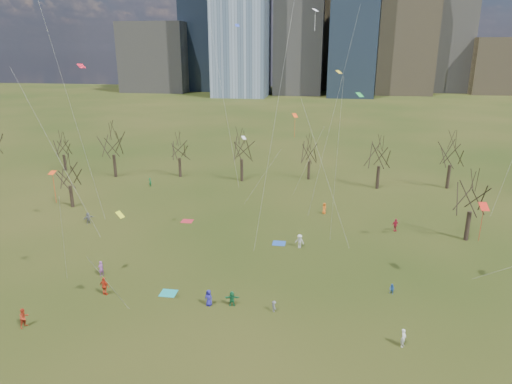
# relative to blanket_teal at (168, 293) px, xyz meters

# --- Properties ---
(ground) EXTENTS (500.00, 500.00, 0.00)m
(ground) POSITION_rel_blanket_teal_xyz_m (6.87, 0.44, -0.01)
(ground) COLOR black
(ground) RESTS_ON ground
(downtown_skyline) EXTENTS (212.50, 78.00, 118.00)m
(downtown_skyline) POSITION_rel_blanket_teal_xyz_m (4.44, 211.09, 38.99)
(downtown_skyline) COLOR slate
(downtown_skyline) RESTS_ON ground
(bare_tree_row) EXTENTS (113.04, 29.80, 9.50)m
(bare_tree_row) POSITION_rel_blanket_teal_xyz_m (6.79, 37.67, 6.10)
(bare_tree_row) COLOR black
(bare_tree_row) RESTS_ON ground
(blanket_teal) EXTENTS (1.60, 1.50, 0.03)m
(blanket_teal) POSITION_rel_blanket_teal_xyz_m (0.00, 0.00, 0.00)
(blanket_teal) COLOR teal
(blanket_teal) RESTS_ON ground
(blanket_navy) EXTENTS (1.60, 1.50, 0.03)m
(blanket_navy) POSITION_rel_blanket_teal_xyz_m (9.57, 13.74, 0.00)
(blanket_navy) COLOR #234CA4
(blanket_navy) RESTS_ON ground
(blanket_crimson) EXTENTS (1.60, 1.50, 0.03)m
(blanket_crimson) POSITION_rel_blanket_teal_xyz_m (-4.00, 19.28, 0.00)
(blanket_crimson) COLOR red
(blanket_crimson) RESTS_ON ground
(person_0) EXTENTS (0.90, 0.71, 1.62)m
(person_0) POSITION_rel_blanket_teal_xyz_m (4.54, -1.54, 0.79)
(person_0) COLOR #262296
(person_0) RESTS_ON ground
(person_1) EXTENTS (0.61, 0.69, 1.59)m
(person_1) POSITION_rel_blanket_teal_xyz_m (21.76, -5.10, 0.78)
(person_1) COLOR white
(person_1) RESTS_ON ground
(person_2) EXTENTS (0.92, 1.04, 1.80)m
(person_2) POSITION_rel_blanket_teal_xyz_m (-10.46, -7.38, 0.89)
(person_2) COLOR red
(person_2) RESTS_ON ground
(person_3) EXTENTS (0.74, 0.82, 1.11)m
(person_3) POSITION_rel_blanket_teal_xyz_m (10.75, -1.64, 0.54)
(person_3) COLOR slate
(person_3) RESTS_ON ground
(person_4) EXTENTS (1.18, 0.70, 1.89)m
(person_4) POSITION_rel_blanket_teal_xyz_m (-6.07, -1.22, 0.93)
(person_4) COLOR red
(person_4) RESTS_ON ground
(person_5) EXTENTS (1.44, 0.66, 1.50)m
(person_5) POSITION_rel_blanket_teal_xyz_m (6.71, -1.24, 0.73)
(person_5) COLOR #19723E
(person_5) RESTS_ON ground
(person_7) EXTENTS (0.63, 0.73, 1.69)m
(person_7) POSITION_rel_blanket_teal_xyz_m (-8.32, 2.47, 0.83)
(person_7) COLOR #9951A2
(person_7) RESTS_ON ground
(person_8) EXTENTS (0.66, 0.66, 1.08)m
(person_8) POSITION_rel_blanket_teal_xyz_m (21.90, 3.29, 0.53)
(person_8) COLOR blue
(person_8) RESTS_ON ground
(person_9) EXTENTS (1.27, 0.98, 1.73)m
(person_9) POSITION_rel_blanket_teal_xyz_m (12.17, 12.86, 0.85)
(person_9) COLOR silver
(person_9) RESTS_ON ground
(person_10) EXTENTS (1.10, 0.83, 1.73)m
(person_10) POSITION_rel_blanket_teal_xyz_m (24.39, 20.10, 0.85)
(person_10) COLOR #B71A33
(person_10) RESTS_ON ground
(person_11) EXTENTS (1.21, 1.48, 1.59)m
(person_11) POSITION_rel_blanket_teal_xyz_m (-17.24, 16.37, 0.78)
(person_11) COLOR slate
(person_11) RESTS_ON ground
(person_12) EXTENTS (0.84, 0.96, 1.65)m
(person_12) POSITION_rel_blanket_teal_xyz_m (14.99, 25.40, 0.81)
(person_12) COLOR orange
(person_12) RESTS_ON ground
(person_13) EXTENTS (0.69, 0.64, 1.57)m
(person_13) POSITION_rel_blanket_teal_xyz_m (-15.30, 34.41, 0.77)
(person_13) COLOR #186D34
(person_13) RESTS_ON ground
(kites_airborne) EXTENTS (58.89, 45.36, 32.13)m
(kites_airborne) POSITION_rel_blanket_teal_xyz_m (11.27, 12.51, 12.90)
(kites_airborne) COLOR #FF4715
(kites_airborne) RESTS_ON ground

